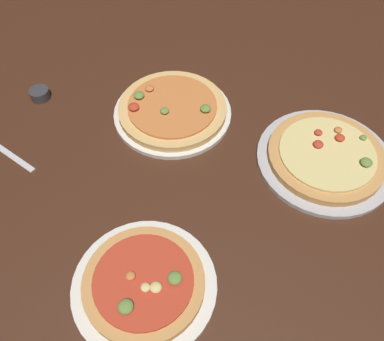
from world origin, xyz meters
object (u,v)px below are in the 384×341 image
(pizza_plate_near, at_px, (326,157))
(fork_left, at_px, (1,149))
(pizza_plate_far, at_px, (172,110))
(ramekin_sauce, at_px, (40,94))
(pizza_plate_side, at_px, (144,284))

(pizza_plate_near, xyz_separation_m, fork_left, (-0.67, 0.41, -0.01))
(pizza_plate_far, distance_m, ramekin_sauce, 0.37)
(pizza_plate_near, distance_m, ramekin_sauce, 0.76)
(pizza_plate_side, xyz_separation_m, ramekin_sauce, (-0.02, 0.62, -0.00))
(pizza_plate_near, relative_size, pizza_plate_far, 1.05)
(fork_left, bearing_deg, pizza_plate_near, -31.72)
(pizza_plate_far, distance_m, pizza_plate_side, 0.47)
(pizza_plate_near, xyz_separation_m, pizza_plate_far, (-0.25, 0.32, 0.00))
(pizza_plate_near, bearing_deg, pizza_plate_side, -171.68)
(pizza_plate_far, bearing_deg, fork_left, 167.00)
(pizza_plate_near, bearing_deg, fork_left, 148.28)
(ramekin_sauce, bearing_deg, pizza_plate_side, -88.07)
(pizza_plate_near, distance_m, pizza_plate_far, 0.40)
(pizza_plate_near, height_order, fork_left, pizza_plate_near)
(pizza_plate_far, relative_size, fork_left, 1.50)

